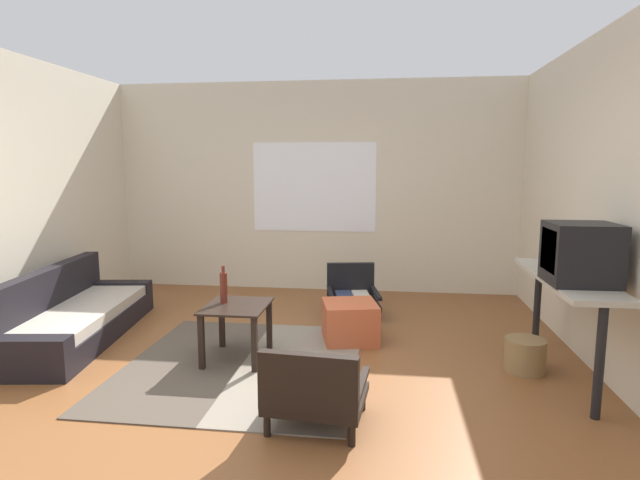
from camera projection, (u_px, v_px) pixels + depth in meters
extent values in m
plane|color=brown|center=(259.00, 383.00, 3.85)|extent=(7.80, 7.80, 0.00)
cube|color=beige|center=(315.00, 187.00, 6.65)|extent=(5.60, 0.12, 2.70)
cube|color=white|center=(314.00, 187.00, 6.59)|extent=(1.60, 0.01, 1.15)
cube|color=beige|center=(631.00, 205.00, 3.61)|extent=(0.12, 6.60, 2.70)
cube|color=#4C4238|center=(188.00, 361.00, 4.26)|extent=(0.94, 2.11, 0.01)
cube|color=gray|center=(299.00, 367.00, 4.14)|extent=(0.94, 2.11, 0.01)
cube|color=black|center=(80.00, 328.00, 4.82)|extent=(1.00, 2.16, 0.21)
cube|color=#B2A899|center=(82.00, 312.00, 4.80)|extent=(0.88, 1.96, 0.10)
cube|color=black|center=(46.00, 299.00, 4.78)|extent=(0.42, 2.08, 0.56)
cube|color=black|center=(118.00, 296.00, 5.75)|extent=(0.74, 0.28, 0.34)
cube|color=black|center=(23.00, 359.00, 3.88)|extent=(0.74, 0.28, 0.34)
cube|color=black|center=(236.00, 306.00, 4.25)|extent=(0.52, 0.59, 0.02)
cube|color=black|center=(222.00, 323.00, 4.57)|extent=(0.04, 0.04, 0.46)
cube|color=black|center=(269.00, 325.00, 4.51)|extent=(0.04, 0.04, 0.46)
cube|color=black|center=(201.00, 343.00, 4.06)|extent=(0.04, 0.04, 0.46)
cube|color=black|center=(254.00, 345.00, 4.01)|extent=(0.04, 0.04, 0.46)
cylinder|color=black|center=(377.00, 317.00, 5.31)|extent=(0.04, 0.04, 0.12)
cylinder|color=black|center=(334.00, 318.00, 5.29)|extent=(0.04, 0.04, 0.12)
cylinder|color=black|center=(370.00, 304.00, 5.83)|extent=(0.04, 0.04, 0.12)
cylinder|color=black|center=(331.00, 304.00, 5.80)|extent=(0.04, 0.04, 0.12)
cube|color=black|center=(353.00, 303.00, 5.54)|extent=(0.63, 0.69, 0.05)
cube|color=beige|center=(362.00, 298.00, 5.52)|extent=(0.27, 0.57, 0.06)
cube|color=#2D3856|center=(345.00, 298.00, 5.51)|extent=(0.27, 0.57, 0.06)
cube|color=black|center=(350.00, 279.00, 5.78)|extent=(0.54, 0.16, 0.37)
cube|color=black|center=(376.00, 292.00, 5.54)|extent=(0.15, 0.60, 0.04)
cube|color=black|center=(330.00, 293.00, 5.52)|extent=(0.15, 0.60, 0.04)
cylinder|color=black|center=(288.00, 393.00, 3.52)|extent=(0.04, 0.04, 0.14)
cylinder|color=black|center=(362.00, 400.00, 3.41)|extent=(0.04, 0.04, 0.14)
cylinder|color=black|center=(267.00, 425.00, 3.08)|extent=(0.04, 0.04, 0.14)
cylinder|color=black|center=(352.00, 435.00, 2.97)|extent=(0.04, 0.04, 0.14)
cube|color=black|center=(317.00, 398.00, 3.23)|extent=(0.64, 0.59, 0.05)
cube|color=silver|center=(302.00, 387.00, 3.27)|extent=(0.24, 0.49, 0.06)
cube|color=black|center=(334.00, 390.00, 3.22)|extent=(0.24, 0.49, 0.06)
cube|color=black|center=(308.00, 383.00, 2.97)|extent=(0.60, 0.12, 0.36)
cube|color=black|center=(275.00, 377.00, 3.28)|extent=(0.09, 0.54, 0.04)
cube|color=black|center=(361.00, 385.00, 3.16)|extent=(0.09, 0.54, 0.04)
cube|color=#BC5633|center=(350.00, 322.00, 4.74)|extent=(0.58, 0.58, 0.37)
cube|color=#B2AD9E|center=(567.00, 279.00, 3.87)|extent=(0.41, 1.49, 0.04)
cylinder|color=black|center=(600.00, 363.00, 3.25)|extent=(0.06, 0.06, 0.76)
cylinder|color=black|center=(537.00, 305.00, 4.60)|extent=(0.06, 0.06, 0.76)
cube|color=black|center=(581.00, 254.00, 3.59)|extent=(0.45, 0.43, 0.43)
cube|color=black|center=(549.00, 250.00, 3.62)|extent=(0.01, 0.34, 0.30)
cylinder|color=#935B38|center=(555.00, 256.00, 4.14)|extent=(0.18, 0.18, 0.20)
cylinder|color=#935B38|center=(556.00, 237.00, 4.12)|extent=(0.08, 0.08, 0.12)
cylinder|color=#5B2319|center=(224.00, 288.00, 4.31)|extent=(0.06, 0.06, 0.26)
cylinder|color=#5B2319|center=(223.00, 269.00, 4.28)|extent=(0.03, 0.03, 0.06)
cylinder|color=olive|center=(525.00, 355.00, 4.06)|extent=(0.32, 0.32, 0.26)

